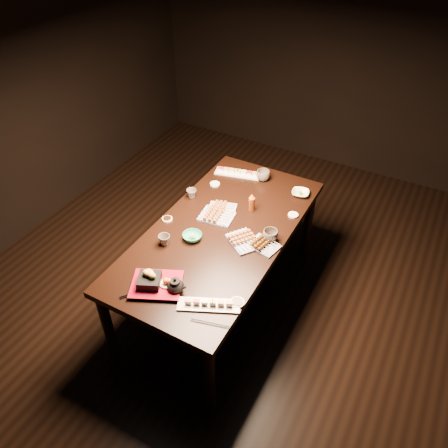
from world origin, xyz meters
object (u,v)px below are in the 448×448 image
at_px(sushi_platter_far, 238,172).
at_px(edamame_bowl_green, 192,237).
at_px(edamame_bowl_cream, 300,193).
at_px(yakitori_plate_left, 222,207).
at_px(dining_table, 221,268).
at_px(yakitori_plate_center, 217,214).
at_px(condiment_bottle, 252,202).
at_px(yakitori_plate_right, 243,239).
at_px(teacup_far_left, 192,194).
at_px(teacup_far_right, 263,175).
at_px(teacup_mid_right, 270,236).
at_px(sushi_platter_near, 209,303).
at_px(teacup_near_left, 164,240).
at_px(tempura_tray, 156,280).
at_px(teapot, 175,285).

distance_m(sushi_platter_far, edamame_bowl_green, 0.87).
bearing_deg(edamame_bowl_cream, yakitori_plate_left, -134.37).
bearing_deg(dining_table, yakitori_plate_center, 128.69).
bearing_deg(edamame_bowl_green, condiment_bottle, 66.35).
distance_m(yakitori_plate_right, teacup_far_left, 0.64).
bearing_deg(teacup_far_right, condiment_bottle, -77.15).
xyz_separation_m(sushi_platter_far, teacup_mid_right, (0.57, -0.62, 0.02)).
relative_size(sushi_platter_far, teacup_far_right, 3.46).
bearing_deg(edamame_bowl_green, teacup_far_right, 82.21).
bearing_deg(edamame_bowl_green, yakitori_plate_center, 83.68).
bearing_deg(sushi_platter_far, sushi_platter_near, 96.98).
height_order(teacup_near_left, condiment_bottle, condiment_bottle).
relative_size(yakitori_plate_center, yakitori_plate_left, 1.19).
bearing_deg(teacup_far_right, dining_table, -89.70).
relative_size(tempura_tray, teacup_near_left, 3.80).
distance_m(dining_table, edamame_bowl_cream, 0.84).
relative_size(sushi_platter_near, yakitori_plate_right, 1.61).
height_order(yakitori_plate_right, tempura_tray, tempura_tray).
distance_m(sushi_platter_far, yakitori_plate_right, 0.84).
relative_size(sushi_platter_near, teacup_near_left, 4.55).
bearing_deg(yakitori_plate_right, tempura_tray, -79.66).
xyz_separation_m(teacup_far_left, teapot, (0.42, -0.85, 0.02)).
height_order(dining_table, teacup_far_right, teacup_far_right).
relative_size(dining_table, teacup_far_left, 23.63).
bearing_deg(sushi_platter_far, edamame_bowl_green, 82.91).
xyz_separation_m(yakitori_plate_right, edamame_bowl_green, (-0.32, -0.14, -0.01)).
bearing_deg(yakitori_plate_left, tempura_tray, -107.14).
bearing_deg(teapot, teacup_far_right, 83.40).
distance_m(teacup_mid_right, teacup_far_right, 0.73).
distance_m(teacup_mid_right, condiment_bottle, 0.36).
bearing_deg(yakitori_plate_center, teacup_mid_right, -12.16).
height_order(teacup_far_left, condiment_bottle, condiment_bottle).
bearing_deg(yakitori_plate_right, dining_table, -155.53).
height_order(yakitori_plate_right, yakitori_plate_left, yakitori_plate_right).
distance_m(sushi_platter_near, teacup_mid_right, 0.70).
bearing_deg(teacup_far_left, yakitori_plate_right, -24.92).
height_order(yakitori_plate_right, teapot, teapot).
height_order(edamame_bowl_green, edamame_bowl_cream, edamame_bowl_green).
relative_size(yakitori_plate_right, edamame_bowl_cream, 1.73).
bearing_deg(teapot, teacup_mid_right, 57.56).
bearing_deg(sushi_platter_far, teacup_far_right, 172.88).
xyz_separation_m(yakitori_plate_center, teapot, (0.13, -0.73, 0.02)).
distance_m(edamame_bowl_green, teacup_mid_right, 0.53).
bearing_deg(teacup_near_left, edamame_bowl_green, 44.79).
distance_m(dining_table, condiment_bottle, 0.55).
xyz_separation_m(sushi_platter_near, yakitori_plate_left, (-0.37, 0.84, 0.00)).
distance_m(dining_table, teacup_mid_right, 0.55).
height_order(yakitori_plate_right, condiment_bottle, condiment_bottle).
xyz_separation_m(sushi_platter_near, edamame_bowl_cream, (0.07, 1.29, -0.01)).
xyz_separation_m(yakitori_plate_right, teacup_far_left, (-0.58, 0.27, 0.01)).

